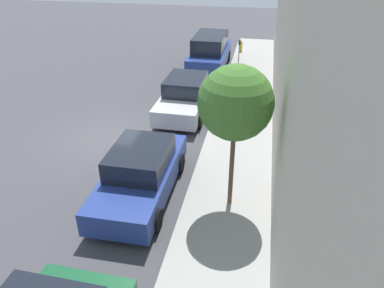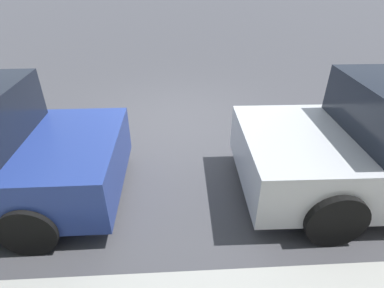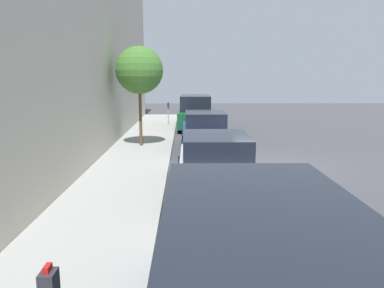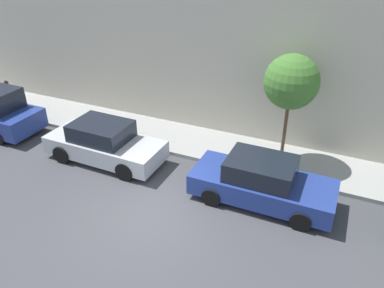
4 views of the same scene
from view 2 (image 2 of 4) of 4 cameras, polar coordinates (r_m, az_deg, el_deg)
ground_plane at (r=6.01m, az=-2.75°, el=4.18°), size 60.00×60.00×0.00m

